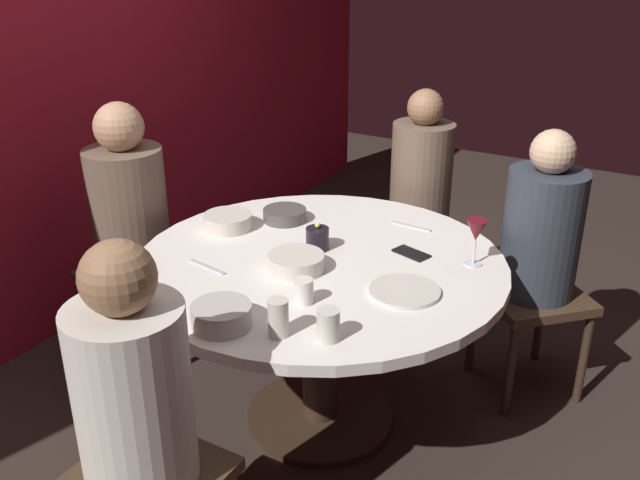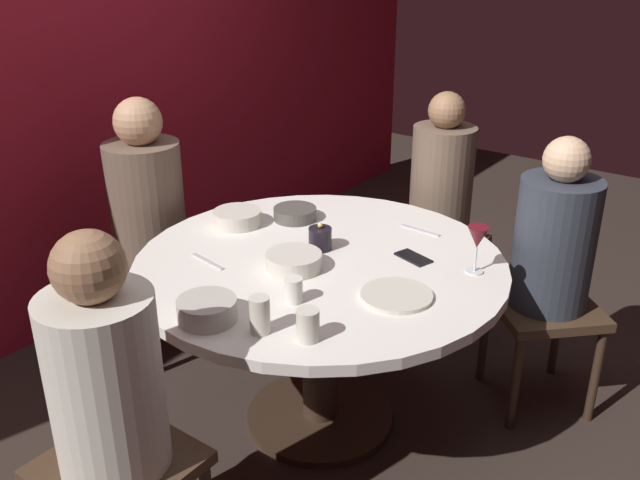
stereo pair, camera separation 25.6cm
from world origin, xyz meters
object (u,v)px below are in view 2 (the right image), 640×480
at_px(dining_table, 320,293).
at_px(cup_by_left_diner, 293,290).
at_px(bowl_sauce_side, 237,218).
at_px(cup_near_candle, 308,325).
at_px(wine_glass, 477,239).
at_px(bowl_serving_large, 207,310).
at_px(seated_diner_front_right, 553,248).
at_px(dinner_plate, 396,295).
at_px(bowl_salad_center, 295,214).
at_px(bowl_small_white, 294,261).
at_px(seated_diner_left, 106,386).
at_px(candle_holder, 320,238).
at_px(cell_phone, 413,258).
at_px(seated_diner_back, 146,201).
at_px(cup_by_right_diner, 260,315).
at_px(seated_diner_right, 441,189).

bearing_deg(dining_table, cup_by_left_diner, -158.91).
distance_m(bowl_sauce_side, cup_near_candle, 0.94).
relative_size(wine_glass, bowl_serving_large, 0.93).
bearing_deg(seated_diner_front_right, dinner_plate, 24.40).
height_order(seated_diner_front_right, bowl_salad_center, seated_diner_front_right).
xyz_separation_m(dining_table, bowl_salad_center, (0.26, 0.32, 0.17)).
bearing_deg(bowl_small_white, seated_diner_left, -177.91).
bearing_deg(cup_by_left_diner, candle_holder, 24.42).
height_order(bowl_sauce_side, cup_near_candle, cup_near_candle).
relative_size(candle_holder, cell_phone, 0.78).
distance_m(dining_table, seated_diner_back, 0.98).
height_order(bowl_serving_large, cup_by_right_diner, cup_by_right_diner).
bearing_deg(seated_diner_front_right, candle_holder, -5.87).
height_order(seated_diner_right, dinner_plate, seated_diner_right).
relative_size(seated_diner_back, seated_diner_right, 1.02).
relative_size(seated_diner_front_right, bowl_serving_large, 6.15).
height_order(candle_holder, bowl_sauce_side, candle_holder).
bearing_deg(seated_diner_front_right, dining_table, 0.00).
height_order(seated_diner_back, wine_glass, seated_diner_back).
distance_m(wine_glass, cup_near_candle, 0.75).
xyz_separation_m(candle_holder, cup_by_right_diner, (-0.60, -0.21, 0.02)).
height_order(dinner_plate, cup_near_candle, cup_near_candle).
height_order(candle_holder, wine_glass, wine_glass).
bearing_deg(cup_near_candle, seated_diner_front_right, -17.57).
bearing_deg(seated_diner_front_right, seated_diner_back, -22.99).
height_order(seated_diner_left, bowl_salad_center, seated_diner_left).
distance_m(dining_table, cup_by_right_diner, 0.58).
height_order(dining_table, bowl_serving_large, bowl_serving_large).
bearing_deg(cup_by_left_diner, seated_diner_left, 169.80).
distance_m(bowl_salad_center, bowl_sauce_side, 0.24).
height_order(seated_diner_back, seated_diner_right, seated_diner_back).
height_order(dining_table, candle_holder, candle_holder).
xyz_separation_m(bowl_salad_center, cup_near_candle, (-0.72, -0.62, 0.02)).
height_order(candle_holder, cup_by_right_diner, cup_by_right_diner).
relative_size(dining_table, bowl_sauce_side, 6.97).
bearing_deg(cup_by_left_diner, bowl_small_white, 37.91).
relative_size(seated_diner_left, cup_near_candle, 11.74).
bearing_deg(bowl_sauce_side, bowl_small_white, -112.61).
relative_size(seated_diner_front_right, wine_glass, 6.61).
relative_size(bowl_serving_large, cup_by_right_diner, 1.58).
xyz_separation_m(bowl_small_white, cup_by_right_diner, (-0.40, -0.19, 0.03)).
xyz_separation_m(seated_diner_back, candle_holder, (0.08, -0.91, 0.03)).
bearing_deg(seated_diner_back, cup_by_right_diner, -24.85).
bearing_deg(seated_diner_back, cup_by_left_diner, -15.95).
bearing_deg(seated_diner_left, wine_glass, -22.58).
relative_size(seated_diner_left, candle_holder, 10.85).
bearing_deg(bowl_sauce_side, candle_holder, -89.05).
height_order(seated_diner_front_right, cell_phone, seated_diner_front_right).
bearing_deg(cup_by_right_diner, cell_phone, -9.24).
height_order(seated_diner_left, cup_near_candle, seated_diner_left).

